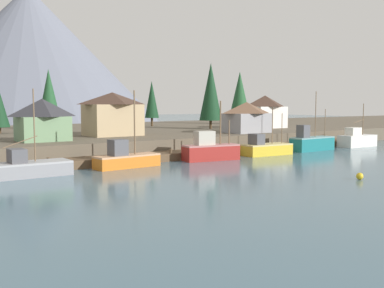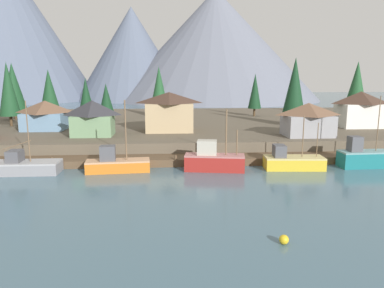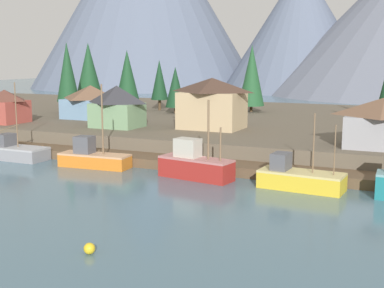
{
  "view_description": "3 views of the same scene",
  "coord_description": "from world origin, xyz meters",
  "px_view_note": "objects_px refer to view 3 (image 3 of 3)",
  "views": [
    {
      "loc": [
        -36.19,
        -49.37,
        7.48
      ],
      "look_at": [
        0.32,
        1.51,
        1.94
      ],
      "focal_mm": 42.82,
      "sensor_mm": 36.0,
      "label": 1
    },
    {
      "loc": [
        -5.04,
        -46.49,
        11.91
      ],
      "look_at": [
        -1.63,
        2.94,
        2.56
      ],
      "focal_mm": 33.8,
      "sensor_mm": 36.0,
      "label": 2
    },
    {
      "loc": [
        21.12,
        -47.05,
        11.63
      ],
      "look_at": [
        -1.17,
        1.68,
        2.76
      ],
      "focal_mm": 48.03,
      "sensor_mm": 36.0,
      "label": 3
    }
  ],
  "objects_px": {
    "house_tan": "(212,103)",
    "fishing_boat_red": "(195,165)",
    "fishing_boat_grey": "(14,151)",
    "house_grey": "(383,122)",
    "conifer_back_right": "(127,75)",
    "house_green": "(117,106)",
    "conifer_mid_left": "(67,72)",
    "conifer_far_left": "(89,70)",
    "conifer_centre": "(159,80)",
    "fishing_boat_orange": "(93,157)",
    "conifer_near_left": "(252,75)",
    "house_blue": "(91,101)",
    "house_red": "(5,106)",
    "channel_buoy": "(89,249)",
    "conifer_near_right": "(175,87)",
    "fishing_boat_yellow": "(299,178)"
  },
  "relations": [
    {
      "from": "house_tan",
      "to": "fishing_boat_red",
      "type": "bearing_deg",
      "value": -72.82
    },
    {
      "from": "fishing_boat_grey",
      "to": "house_grey",
      "type": "xyz_separation_m",
      "value": [
        39.94,
        10.77,
        4.26
      ]
    },
    {
      "from": "house_grey",
      "to": "conifer_back_right",
      "type": "distance_m",
      "value": 57.37
    },
    {
      "from": "fishing_boat_grey",
      "to": "house_green",
      "type": "height_order",
      "value": "fishing_boat_grey"
    },
    {
      "from": "conifer_mid_left",
      "to": "conifer_far_left",
      "type": "bearing_deg",
      "value": 107.82
    },
    {
      "from": "fishing_boat_grey",
      "to": "house_grey",
      "type": "relative_size",
      "value": 1.17
    },
    {
      "from": "fishing_boat_grey",
      "to": "conifer_centre",
      "type": "height_order",
      "value": "conifer_centre"
    },
    {
      "from": "fishing_boat_orange",
      "to": "conifer_near_left",
      "type": "xyz_separation_m",
      "value": [
        4.67,
        40.72,
        7.79
      ]
    },
    {
      "from": "fishing_boat_grey",
      "to": "house_grey",
      "type": "distance_m",
      "value": 41.58
    },
    {
      "from": "house_blue",
      "to": "conifer_far_left",
      "type": "bearing_deg",
      "value": 126.39
    },
    {
      "from": "conifer_near_left",
      "to": "house_red",
      "type": "bearing_deg",
      "value": -132.51
    },
    {
      "from": "house_blue",
      "to": "house_green",
      "type": "distance_m",
      "value": 12.47
    },
    {
      "from": "house_green",
      "to": "fishing_boat_grey",
      "type": "bearing_deg",
      "value": -113.54
    },
    {
      "from": "channel_buoy",
      "to": "conifer_mid_left",
      "type": "bearing_deg",
      "value": 128.97
    },
    {
      "from": "channel_buoy",
      "to": "fishing_boat_red",
      "type": "bearing_deg",
      "value": 96.65
    },
    {
      "from": "house_tan",
      "to": "conifer_near_right",
      "type": "xyz_separation_m",
      "value": [
        -13.18,
        15.63,
        1.03
      ]
    },
    {
      "from": "fishing_boat_orange",
      "to": "conifer_near_left",
      "type": "relative_size",
      "value": 0.78
    },
    {
      "from": "house_red",
      "to": "fishing_boat_grey",
      "type": "bearing_deg",
      "value": -43.05
    },
    {
      "from": "conifer_near_left",
      "to": "house_blue",
      "type": "bearing_deg",
      "value": -135.2
    },
    {
      "from": "fishing_boat_red",
      "to": "fishing_boat_orange",
      "type": "bearing_deg",
      "value": -171.99
    },
    {
      "from": "fishing_boat_red",
      "to": "house_blue",
      "type": "relative_size",
      "value": 1.06
    },
    {
      "from": "fishing_boat_orange",
      "to": "conifer_centre",
      "type": "relative_size",
      "value": 1.0
    },
    {
      "from": "house_green",
      "to": "conifer_mid_left",
      "type": "bearing_deg",
      "value": 145.14
    },
    {
      "from": "house_red",
      "to": "conifer_near_left",
      "type": "bearing_deg",
      "value": 47.49
    },
    {
      "from": "conifer_back_right",
      "to": "channel_buoy",
      "type": "relative_size",
      "value": 15.58
    },
    {
      "from": "fishing_boat_grey",
      "to": "house_blue",
      "type": "height_order",
      "value": "fishing_boat_grey"
    },
    {
      "from": "house_tan",
      "to": "conifer_near_left",
      "type": "height_order",
      "value": "conifer_near_left"
    },
    {
      "from": "fishing_boat_grey",
      "to": "conifer_back_right",
      "type": "bearing_deg",
      "value": 102.67
    },
    {
      "from": "fishing_boat_yellow",
      "to": "conifer_centre",
      "type": "bearing_deg",
      "value": 136.9
    },
    {
      "from": "house_red",
      "to": "conifer_centre",
      "type": "xyz_separation_m",
      "value": [
        11.51,
        25.84,
        2.99
      ]
    },
    {
      "from": "fishing_boat_grey",
      "to": "conifer_near_right",
      "type": "bearing_deg",
      "value": 81.63
    },
    {
      "from": "house_green",
      "to": "conifer_centre",
      "type": "height_order",
      "value": "conifer_centre"
    },
    {
      "from": "fishing_boat_orange",
      "to": "conifer_mid_left",
      "type": "relative_size",
      "value": 0.75
    },
    {
      "from": "house_green",
      "to": "conifer_near_left",
      "type": "bearing_deg",
      "value": 69.89
    },
    {
      "from": "house_tan",
      "to": "conifer_centre",
      "type": "distance_m",
      "value": 26.48
    },
    {
      "from": "house_blue",
      "to": "house_green",
      "type": "relative_size",
      "value": 1.12
    },
    {
      "from": "fishing_boat_orange",
      "to": "house_grey",
      "type": "xyz_separation_m",
      "value": [
        28.73,
        10.66,
        4.12
      ]
    },
    {
      "from": "fishing_boat_orange",
      "to": "house_tan",
      "type": "xyz_separation_m",
      "value": [
        6.83,
        17.39,
        4.86
      ]
    },
    {
      "from": "fishing_boat_yellow",
      "to": "conifer_far_left",
      "type": "xyz_separation_m",
      "value": [
        -49.35,
        36.93,
        8.55
      ]
    },
    {
      "from": "conifer_centre",
      "to": "fishing_boat_red",
      "type": "bearing_deg",
      "value": -57.37
    },
    {
      "from": "conifer_mid_left",
      "to": "conifer_back_right",
      "type": "xyz_separation_m",
      "value": [
        2.92,
        14.49,
        -0.83
      ]
    },
    {
      "from": "channel_buoy",
      "to": "conifer_centre",
      "type": "bearing_deg",
      "value": 114.28
    },
    {
      "from": "fishing_boat_red",
      "to": "conifer_back_right",
      "type": "height_order",
      "value": "conifer_back_right"
    },
    {
      "from": "house_green",
      "to": "conifer_near_right",
      "type": "xyz_separation_m",
      "value": [
        -0.99,
        19.71,
        1.57
      ]
    },
    {
      "from": "house_grey",
      "to": "channel_buoy",
      "type": "bearing_deg",
      "value": -113.75
    },
    {
      "from": "house_red",
      "to": "conifer_near_right",
      "type": "relative_size",
      "value": 0.69
    },
    {
      "from": "house_red",
      "to": "conifer_back_right",
      "type": "bearing_deg",
      "value": 85.12
    },
    {
      "from": "house_tan",
      "to": "conifer_far_left",
      "type": "bearing_deg",
      "value": 150.07
    },
    {
      "from": "fishing_boat_red",
      "to": "conifer_near_right",
      "type": "xyz_separation_m",
      "value": [
        -18.65,
        33.31,
        5.58
      ]
    },
    {
      "from": "conifer_near_right",
      "to": "conifer_far_left",
      "type": "bearing_deg",
      "value": 169.72
    }
  ]
}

